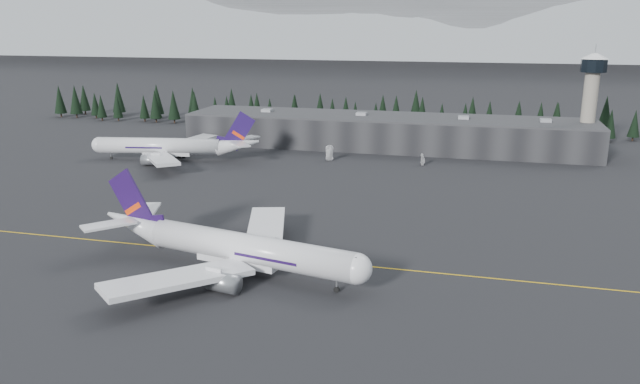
% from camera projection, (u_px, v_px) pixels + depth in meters
% --- Properties ---
extents(ground, '(1400.00, 1400.00, 0.00)m').
position_uv_depth(ground, '(297.00, 256.00, 133.93)').
color(ground, black).
rests_on(ground, ground).
extents(taxiline, '(400.00, 0.40, 0.02)m').
position_uv_depth(taxiline, '(294.00, 259.00, 132.06)').
color(taxiline, gold).
rests_on(taxiline, ground).
extents(terminal, '(160.00, 30.00, 12.60)m').
position_uv_depth(terminal, '(386.00, 132.00, 249.02)').
color(terminal, black).
rests_on(terminal, ground).
extents(control_tower, '(10.00, 10.00, 37.70)m').
position_uv_depth(control_tower, '(591.00, 93.00, 229.18)').
color(control_tower, gray).
rests_on(control_tower, ground).
extents(treeline, '(360.00, 20.00, 15.00)m').
position_uv_depth(treeline, '(398.00, 116.00, 283.26)').
color(treeline, black).
rests_on(treeline, ground).
extents(mountain_ridge, '(4400.00, 900.00, 420.00)m').
position_uv_depth(mountain_ridge, '(463.00, 52.00, 1067.89)').
color(mountain_ridge, white).
rests_on(mountain_ridge, ground).
extents(jet_main, '(62.41, 57.04, 18.56)m').
position_uv_depth(jet_main, '(228.00, 246.00, 125.02)').
color(jet_main, white).
rests_on(jet_main, ground).
extents(jet_parked, '(61.80, 56.59, 18.30)m').
position_uv_depth(jet_parked, '(174.00, 146.00, 225.26)').
color(jet_parked, silver).
rests_on(jet_parked, ground).
extents(gse_vehicle_a, '(4.60, 6.34, 1.60)m').
position_uv_depth(gse_vehicle_a, '(329.00, 158.00, 226.15)').
color(gse_vehicle_a, silver).
rests_on(gse_vehicle_a, ground).
extents(gse_vehicle_b, '(4.63, 2.96, 1.47)m').
position_uv_depth(gse_vehicle_b, '(423.00, 163.00, 218.43)').
color(gse_vehicle_b, silver).
rests_on(gse_vehicle_b, ground).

